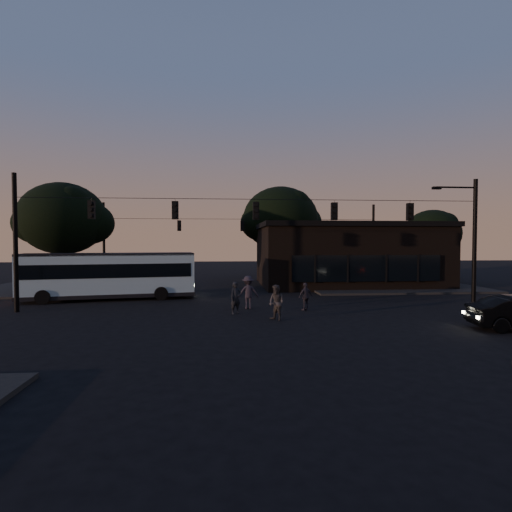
{
  "coord_description": "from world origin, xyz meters",
  "views": [
    {
      "loc": [
        -1.87,
        -18.46,
        3.79
      ],
      "look_at": [
        0.0,
        4.0,
        3.0
      ],
      "focal_mm": 28.0,
      "sensor_mm": 36.0,
      "label": 1
    }
  ],
  "objects": [
    {
      "name": "pedestrian_c",
      "position": [
        2.7,
        3.23,
        0.77
      ],
      "size": [
        0.97,
        0.73,
        1.54
      ],
      "primitive_type": "imported",
      "rotation": [
        0.0,
        0.0,
        3.59
      ],
      "color": "#2B2730",
      "rests_on": "ground"
    },
    {
      "name": "building",
      "position": [
        9.0,
        15.97,
        2.71
      ],
      "size": [
        15.4,
        10.41,
        5.4
      ],
      "color": "black",
      "rests_on": "ground"
    },
    {
      "name": "pedestrian_a",
      "position": [
        -1.2,
        2.46,
        0.85
      ],
      "size": [
        0.73,
        0.65,
        1.69
      ],
      "primitive_type": "imported",
      "rotation": [
        0.0,
        0.0,
        0.5
      ],
      "color": "black",
      "rests_on": "ground"
    },
    {
      "name": "sidewalk_far_right",
      "position": [
        12.0,
        14.0,
        0.07
      ],
      "size": [
        14.0,
        10.0,
        0.15
      ],
      "primitive_type": "cube",
      "color": "black",
      "rests_on": "ground"
    },
    {
      "name": "pedestrian_b",
      "position": [
        0.71,
        0.57,
        0.86
      ],
      "size": [
        1.03,
        1.06,
        1.72
      ],
      "primitive_type": "imported",
      "rotation": [
        0.0,
        0.0,
        -0.89
      ],
      "color": "#373332",
      "rests_on": "ground"
    },
    {
      "name": "sidewalk_far_left",
      "position": [
        -14.0,
        14.0,
        0.07
      ],
      "size": [
        14.0,
        10.0,
        0.15
      ],
      "primitive_type": "cube",
      "color": "black",
      "rests_on": "ground"
    },
    {
      "name": "pedestrian_d",
      "position": [
        -0.44,
        4.06,
        0.94
      ],
      "size": [
        1.24,
        0.76,
        1.87
      ],
      "primitive_type": "imported",
      "rotation": [
        0.0,
        0.0,
        3.2
      ],
      "color": "#27222A",
      "rests_on": "ground"
    },
    {
      "name": "tree_behind",
      "position": [
        4.0,
        22.0,
        6.19
      ],
      "size": [
        7.6,
        7.6,
        9.43
      ],
      "color": "black",
      "rests_on": "ground"
    },
    {
      "name": "tree_left",
      "position": [
        -14.0,
        13.0,
        5.57
      ],
      "size": [
        6.4,
        6.4,
        8.3
      ],
      "color": "black",
      "rests_on": "ground"
    },
    {
      "name": "bus",
      "position": [
        -9.28,
        8.43,
        1.72
      ],
      "size": [
        11.14,
        4.32,
        3.06
      ],
      "rotation": [
        0.0,
        0.0,
        0.17
      ],
      "color": "#9CBFC7",
      "rests_on": "ground"
    },
    {
      "name": "tree_right",
      "position": [
        18.0,
        18.0,
        4.63
      ],
      "size": [
        5.2,
        5.2,
        6.86
      ],
      "color": "black",
      "rests_on": "ground"
    },
    {
      "name": "ground",
      "position": [
        0.0,
        0.0,
        0.0
      ],
      "size": [
        120.0,
        120.0,
        0.0
      ],
      "primitive_type": "plane",
      "color": "black",
      "rests_on": "ground"
    },
    {
      "name": "signal_rig_near",
      "position": [
        0.0,
        4.0,
        4.45
      ],
      "size": [
        26.24,
        0.3,
        7.5
      ],
      "color": "black",
      "rests_on": "ground"
    },
    {
      "name": "signal_rig_far",
      "position": [
        0.0,
        20.0,
        4.2
      ],
      "size": [
        26.24,
        0.3,
        7.5
      ],
      "color": "black",
      "rests_on": "ground"
    }
  ]
}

